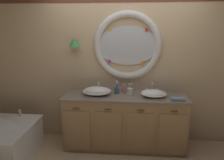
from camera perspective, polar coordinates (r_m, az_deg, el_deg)
ground_plane at (r=3.43m, az=2.63°, el=-19.54°), size 14.00×14.00×0.00m
back_wall_assembly at (r=3.50m, az=3.29°, el=4.67°), size 6.40×0.26×2.60m
vanity_counter at (r=3.46m, az=3.39°, el=-11.02°), size 1.92×0.59×0.87m
sink_basin_left at (r=3.30m, az=-4.09°, el=-2.97°), size 0.44×0.44×0.14m
sink_basin_right at (r=3.28m, az=11.13°, el=-3.55°), size 0.39×0.39×0.11m
faucet_set_left at (r=3.51m, az=-3.54°, el=-2.07°), size 0.24×0.15×0.16m
faucet_set_right at (r=3.49m, az=10.76°, el=-2.29°), size 0.21×0.13×0.17m
toothbrush_holder_left at (r=3.38m, az=1.31°, el=-2.72°), size 0.09×0.09×0.23m
toothbrush_holder_right at (r=3.33m, az=4.93°, el=-3.05°), size 0.10×0.10×0.19m
soap_dispenser at (r=3.41m, az=3.31°, el=-2.35°), size 0.06×0.07×0.17m
folded_hand_towel at (r=3.21m, az=17.29°, el=-4.95°), size 0.20×0.11×0.04m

